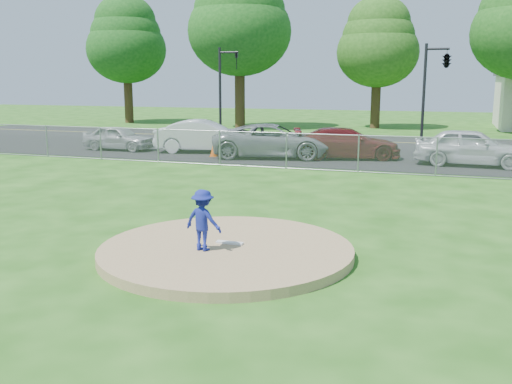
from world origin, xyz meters
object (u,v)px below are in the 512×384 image
tree_far_left (126,39)px  pitcher (203,220)px  tree_center (378,42)px  traffic_signal_left (224,85)px  parked_car_white (205,136)px  traffic_signal_center (444,62)px  traffic_cone (214,148)px  parked_car_silver (119,138)px  parked_car_darkred (347,143)px  parked_car_gray (273,141)px  parked_car_pearl (471,147)px  tree_left (239,18)px

tree_far_left → pitcher: (21.65, -33.41, -6.22)m
tree_center → traffic_signal_left: (-7.76, -12.00, -3.11)m
parked_car_white → pitcher: bearing=-168.7°
traffic_signal_left → traffic_signal_center: 12.79m
tree_center → traffic_cone: 21.01m
parked_car_silver → parked_car_darkred: bearing=-87.5°
tree_far_left → traffic_signal_center: tree_far_left is taller
parked_car_darkred → traffic_cone: bearing=85.4°
tree_center → parked_car_white: tree_center is taller
tree_far_left → tree_center: size_ratio=1.09×
traffic_signal_left → parked_car_silver: 7.88m
traffic_signal_left → parked_car_darkred: traffic_signal_left is taller
tree_center → parked_car_silver: (-11.17, -18.56, -5.81)m
parked_car_gray → parked_car_pearl: size_ratio=1.21×
tree_left → traffic_cone: size_ratio=16.03×
traffic_signal_left → pitcher: bearing=-69.4°
parked_car_white → parked_car_gray: bearing=-113.2°
tree_far_left → pitcher: size_ratio=8.41×
tree_center → parked_car_pearl: (6.36, -18.64, -5.65)m
traffic_signal_left → parked_car_darkred: size_ratio=1.12×
tree_left → parked_car_pearl: (16.36, -15.64, -7.42)m
traffic_signal_left → parked_car_silver: traffic_signal_left is taller
tree_far_left → parked_car_darkred: (21.87, -17.10, -6.32)m
tree_center → traffic_cone: bearing=-105.5°
traffic_cone → parked_car_gray: (2.83, 0.60, 0.41)m
parked_car_darkred → pitcher: bearing=163.0°
pitcher → parked_car_darkred: size_ratio=0.26×
tree_far_left → parked_car_white: 23.25m
tree_center → parked_car_darkred: 19.00m
traffic_signal_center → traffic_signal_left: bearing=180.0°
traffic_cone → parked_car_white: parked_car_white is taller
tree_left → parked_car_darkred: (10.87, -15.10, -7.51)m
tree_center → parked_car_white: 19.96m
tree_center → traffic_signal_center: bearing=-67.5°
traffic_signal_left → parked_car_gray: traffic_signal_left is taller
parked_car_silver → parked_car_white: bearing=-83.3°
tree_far_left → parked_car_gray: bearing=-43.9°
parked_car_silver → traffic_signal_left: bearing=-27.2°
traffic_signal_center → parked_car_gray: 10.81m
traffic_signal_center → tree_far_left: bearing=157.0°
pitcher → tree_center: bearing=-79.0°
traffic_signal_center → parked_car_white: 13.45m
tree_left → parked_car_white: bearing=-76.7°
tree_left → parked_car_pearl: bearing=-43.7°
pitcher → parked_car_pearl: 16.77m
traffic_signal_left → parked_car_silver: size_ratio=1.47×
tree_left → parked_car_silver: size_ratio=3.28×
pitcher → traffic_cone: size_ratio=1.63×
tree_far_left → tree_center: 21.03m
parked_car_gray → parked_car_pearl: (8.90, 0.15, 0.01)m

